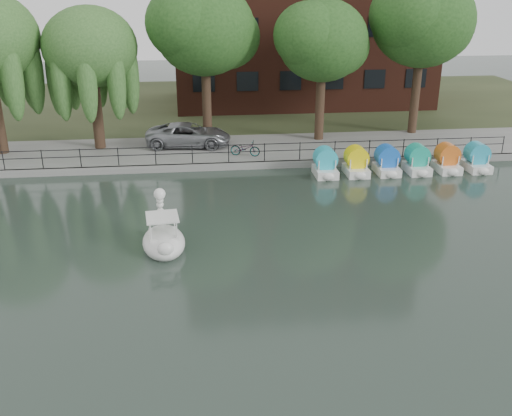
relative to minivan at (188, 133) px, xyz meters
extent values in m
plane|color=#34413B|center=(2.19, -16.69, -1.21)|extent=(120.00, 120.00, 0.00)
cube|color=gray|center=(2.19, -0.69, -1.01)|extent=(40.00, 6.00, 0.40)
cube|color=gray|center=(2.19, -3.64, -1.01)|extent=(40.00, 0.25, 0.40)
cube|color=#47512D|center=(2.19, 13.31, -1.03)|extent=(60.00, 22.00, 0.36)
cylinder|color=black|center=(2.19, -3.44, 0.14)|extent=(32.00, 0.04, 0.04)
cylinder|color=black|center=(2.19, -3.44, -0.26)|extent=(32.00, 0.04, 0.04)
cylinder|color=black|center=(2.19, -3.44, -0.31)|extent=(0.05, 0.05, 1.00)
cylinder|color=#473323|center=(-5.31, 0.31, 1.09)|extent=(0.60, 0.60, 3.80)
ellipsoid|color=#54883E|center=(-5.31, 0.31, 5.08)|extent=(5.32, 5.32, 4.52)
cylinder|color=#473323|center=(1.19, 1.31, 1.44)|extent=(0.60, 0.60, 4.50)
ellipsoid|color=#3A6C29|center=(1.19, 1.31, 5.89)|extent=(6.00, 6.00, 5.10)
cylinder|color=#473323|center=(8.19, 0.81, 1.22)|extent=(0.60, 0.60, 4.05)
ellipsoid|color=#3A6C29|center=(8.19, 0.81, 5.22)|extent=(5.40, 5.40, 4.59)
cylinder|color=#473323|center=(14.69, 1.81, 1.56)|extent=(0.60, 0.60, 4.72)
ellipsoid|color=#3A6C29|center=(14.69, 1.81, 6.23)|extent=(6.30, 6.30, 5.36)
imported|color=gray|center=(0.00, 0.00, 0.00)|extent=(3.23, 6.03, 1.61)
imported|color=gray|center=(3.21, -2.39, -0.31)|extent=(1.11, 1.82, 1.00)
ellipsoid|color=white|center=(-1.01, -13.38, -0.91)|extent=(1.92, 2.78, 0.58)
cube|color=white|center=(-1.00, -13.48, -0.62)|extent=(1.19, 1.27, 0.29)
cube|color=white|center=(-1.00, -13.43, 0.18)|extent=(1.35, 1.43, 0.06)
ellipsoid|color=white|center=(-0.89, -14.49, -0.67)|extent=(0.66, 0.54, 0.54)
sphere|color=white|center=(-1.10, -12.51, 0.78)|extent=(0.47, 0.47, 0.47)
cone|color=black|center=(-1.14, -12.20, 0.75)|extent=(0.22, 0.27, 0.19)
cylinder|color=yellow|center=(-1.12, -12.34, 0.76)|extent=(0.26, 0.12, 0.25)
cube|color=white|center=(7.25, -5.26, -0.99)|extent=(1.15, 1.70, 0.44)
cylinder|color=#2BB7CE|center=(7.25, -5.16, -0.26)|extent=(0.90, 1.20, 0.90)
cube|color=white|center=(8.95, -5.26, -0.99)|extent=(1.15, 1.70, 0.44)
cylinder|color=yellow|center=(8.95, -5.16, -0.26)|extent=(0.90, 1.20, 0.90)
cube|color=white|center=(10.65, -5.26, -0.99)|extent=(1.15, 1.70, 0.44)
cylinder|color=blue|center=(10.65, -5.16, -0.26)|extent=(0.90, 1.20, 0.90)
cube|color=white|center=(12.35, -5.26, -0.99)|extent=(1.15, 1.70, 0.44)
cylinder|color=#1BA98B|center=(12.35, -5.16, -0.26)|extent=(0.90, 1.20, 0.90)
cube|color=white|center=(14.05, -5.26, -0.99)|extent=(1.15, 1.70, 0.44)
cylinder|color=orange|center=(14.05, -5.16, -0.26)|extent=(0.90, 1.20, 0.90)
cube|color=white|center=(15.75, -5.26, -0.99)|extent=(1.15, 1.70, 0.44)
cylinder|color=#2AA3C3|center=(15.75, -5.16, -0.26)|extent=(0.90, 1.20, 0.90)
camera|label=1|loc=(0.35, -33.77, 8.63)|focal=40.00mm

